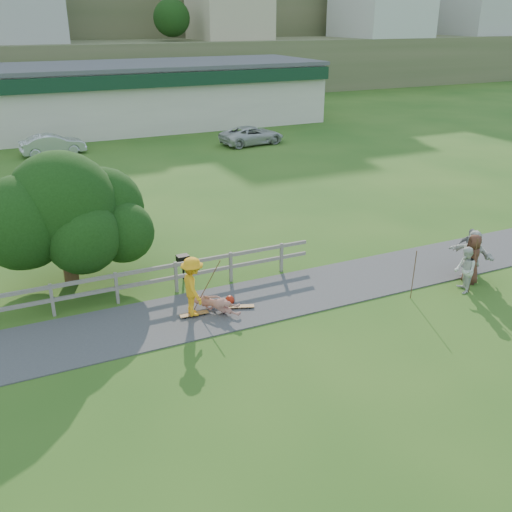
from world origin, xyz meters
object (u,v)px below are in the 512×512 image
at_px(car_white, 252,135).
at_px(tree, 66,235).
at_px(spectator_a, 465,270).
at_px(bbq, 183,267).
at_px(skater_rider, 193,289).
at_px(skater_fallen, 216,304).
at_px(car_silver, 53,145).
at_px(spectator_c, 472,259).
at_px(spectator_b, 469,248).
at_px(spectator_d, 472,254).

distance_m(car_white, tree, 24.23).
distance_m(spectator_a, bbq, 9.67).
xyz_separation_m(spectator_a, bbq, (-8.27, 4.99, -0.35)).
distance_m(skater_rider, tree, 5.23).
relative_size(skater_rider, tree, 0.32).
bearing_deg(skater_fallen, car_silver, 58.77).
relative_size(spectator_c, car_white, 0.37).
bearing_deg(tree, spectator_b, -19.64).
xyz_separation_m(skater_rider, car_silver, (-1.12, 25.35, -0.26)).
relative_size(skater_fallen, spectator_a, 1.03).
distance_m(spectator_d, bbq, 10.27).
height_order(spectator_c, car_silver, spectator_c).
height_order(spectator_a, tree, tree).
bearing_deg(spectator_d, spectator_c, -65.85).
height_order(skater_rider, tree, tree).
distance_m(spectator_b, spectator_c, 1.35).
height_order(spectator_a, spectator_c, spectator_c).
height_order(tree, bbq, tree).
xyz_separation_m(spectator_c, spectator_d, (0.31, 0.31, -0.00)).
bearing_deg(spectator_a, skater_fallen, -77.32).
bearing_deg(car_white, spectator_b, 169.18).
xyz_separation_m(spectator_b, spectator_c, (-0.87, -1.02, 0.13)).
bearing_deg(tree, car_white, 50.17).
bearing_deg(car_white, spectator_c, 167.35).
height_order(spectator_b, bbq, spectator_b).
xyz_separation_m(skater_fallen, spectator_d, (9.22, -1.36, 0.59)).
height_order(spectator_b, car_white, spectator_b).
relative_size(car_silver, car_white, 0.88).
bearing_deg(skater_rider, spectator_d, -95.53).
bearing_deg(spectator_a, spectator_b, 159.78).
relative_size(car_silver, tree, 0.71).
height_order(car_silver, bbq, car_silver).
distance_m(spectator_c, car_silver, 29.12).
relative_size(spectator_d, bbq, 1.96).
bearing_deg(spectator_d, skater_fallen, -118.93).
bearing_deg(skater_fallen, spectator_d, -43.80).
bearing_deg(tree, car_silver, 84.74).
bearing_deg(bbq, spectator_d, -26.74).
xyz_separation_m(spectator_c, tree, (-12.71, 5.87, 0.89)).
xyz_separation_m(skater_rider, tree, (-3.07, 4.15, 0.83)).
height_order(skater_fallen, tree, tree).
bearing_deg(bbq, spectator_a, -33.66).
distance_m(skater_fallen, car_silver, 25.46).
distance_m(spectator_a, spectator_c, 0.91).
distance_m(spectator_a, car_silver, 29.29).
distance_m(skater_fallen, bbq, 2.85).
bearing_deg(car_silver, skater_fallen, -179.98).
bearing_deg(tree, skater_fallen, -47.79).
relative_size(skater_fallen, spectator_b, 1.08).
xyz_separation_m(skater_rider, spectator_b, (10.51, -0.69, -0.18)).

